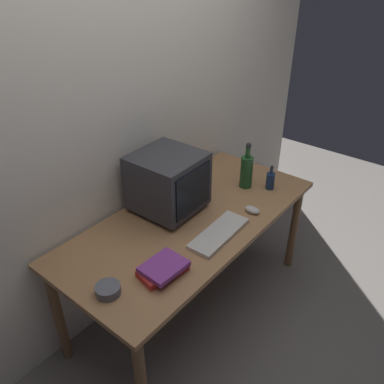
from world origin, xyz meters
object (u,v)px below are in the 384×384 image
(book_stack, at_px, (163,269))
(crt_monitor, at_px, (168,182))
(bottle_tall, at_px, (247,171))
(bottle_short, at_px, (270,180))
(computer_mouse, at_px, (252,210))
(cd_spindle, at_px, (108,290))
(keyboard, at_px, (219,233))

(book_stack, bearing_deg, crt_monitor, 39.10)
(bottle_tall, distance_m, bottle_short, 0.17)
(computer_mouse, distance_m, bottle_tall, 0.33)
(book_stack, distance_m, cd_spindle, 0.28)
(computer_mouse, xyz_separation_m, cd_spindle, (-1.00, 0.17, 0.00))
(keyboard, height_order, bottle_tall, bottle_tall)
(crt_monitor, distance_m, book_stack, 0.60)
(keyboard, bearing_deg, crt_monitor, 84.94)
(crt_monitor, bearing_deg, computer_mouse, -55.31)
(computer_mouse, distance_m, bottle_short, 0.33)
(keyboard, height_order, cd_spindle, cd_spindle)
(crt_monitor, relative_size, computer_mouse, 3.99)
(crt_monitor, bearing_deg, bottle_tall, -22.52)
(bottle_short, bearing_deg, book_stack, 179.90)
(keyboard, xyz_separation_m, book_stack, (-0.43, 0.03, 0.02))
(crt_monitor, xyz_separation_m, keyboard, (-0.02, -0.40, -0.18))
(book_stack, bearing_deg, bottle_short, -0.10)
(keyboard, height_order, bottle_short, bottle_short)
(crt_monitor, xyz_separation_m, computer_mouse, (0.29, -0.42, -0.17))
(bottle_tall, relative_size, bottle_short, 1.87)
(crt_monitor, distance_m, computer_mouse, 0.54)
(bottle_short, height_order, cd_spindle, bottle_short)
(crt_monitor, xyz_separation_m, cd_spindle, (-0.71, -0.25, -0.17))
(keyboard, relative_size, cd_spindle, 3.50)
(keyboard, distance_m, computer_mouse, 0.31)
(bottle_short, height_order, book_stack, bottle_short)
(computer_mouse, xyz_separation_m, bottle_short, (0.32, 0.06, 0.05))
(bottle_tall, height_order, cd_spindle, bottle_tall)
(keyboard, relative_size, bottle_tall, 1.30)
(crt_monitor, height_order, bottle_short, crt_monitor)
(crt_monitor, height_order, bottle_tall, crt_monitor)
(computer_mouse, xyz_separation_m, bottle_tall, (0.24, 0.20, 0.10))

